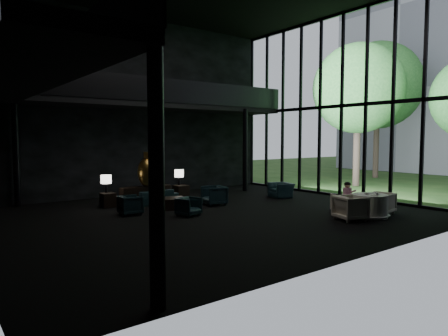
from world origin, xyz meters
TOP-DOWN VIEW (x-y plane):
  - floor at (0.00, 0.00)m, footprint 14.00×12.00m
  - wall_back at (0.00, 6.00)m, footprint 14.00×0.04m
  - wall_front at (0.00, -6.00)m, footprint 14.00×0.04m
  - curtain_wall at (6.95, 0.00)m, footprint 0.20×12.00m
  - mezzanine_left at (-6.00, 0.00)m, footprint 2.00×12.00m
  - mezzanine_back at (1.00, 5.00)m, footprint 12.00×2.00m
  - railing_left at (-5.00, 0.00)m, footprint 0.06×12.00m
  - railing_back at (1.00, 4.00)m, footprint 12.00×0.06m
  - column_sw at (-5.00, -5.70)m, footprint 0.24×0.24m
  - column_nw at (-5.00, 5.70)m, footprint 0.24×0.24m
  - column_ne at (4.80, 4.00)m, footprint 0.24×0.24m
  - tree_near at (11.00, 2.00)m, footprint 4.80×4.80m
  - tree_far at (16.00, 4.00)m, footprint 5.60×5.60m
  - console at (-0.72, 3.59)m, footprint 2.08×0.47m
  - bronze_urn at (-0.72, 3.47)m, footprint 0.74×0.74m
  - side_table_left at (-2.32, 3.51)m, footprint 0.49×0.49m
  - table_lamp_left at (-2.32, 3.66)m, footprint 0.40×0.40m
  - side_table_right at (0.88, 3.55)m, footprint 0.54×0.54m
  - table_lamp_right at (0.88, 3.69)m, footprint 0.39×0.39m
  - sofa at (-0.62, 3.13)m, footprint 1.78×0.65m
  - lounge_armchair_west at (-2.25, 1.60)m, footprint 0.65×0.69m
  - lounge_armchair_east at (1.16, 1.50)m, footprint 0.90×0.94m
  - lounge_armchair_south at (-0.78, 0.24)m, footprint 0.72×0.69m
  - window_armchair at (4.68, 1.39)m, footprint 0.77×1.00m
  - coffee_table at (-0.49, 1.79)m, footprint 1.08×1.08m
  - dining_table at (3.87, -3.50)m, footprint 1.29×1.29m
  - dining_chair_north at (3.82, -2.55)m, footprint 0.88×0.86m
  - dining_chair_east at (4.70, -3.38)m, footprint 0.87×0.92m
  - dining_chair_west at (2.94, -3.43)m, footprint 1.10×1.14m
  - child at (3.92, -2.58)m, footprint 0.30×0.30m
  - plate_a at (3.76, -3.72)m, footprint 0.32×0.32m
  - plate_b at (4.15, -3.28)m, footprint 0.25×0.25m
  - saucer at (4.13, -3.62)m, footprint 0.19×0.19m
  - coffee_cup at (4.16, -3.54)m, footprint 0.09×0.09m
  - cereal_bowl at (3.78, -3.43)m, footprint 0.16×0.16m
  - cream_pot at (3.92, -3.73)m, footprint 0.07×0.07m

SIDE VIEW (x-z plane):
  - floor at x=0.00m, z-range -0.01..0.01m
  - coffee_table at x=-0.49m, z-range 0.00..0.39m
  - side_table_left at x=-2.32m, z-range 0.00..0.53m
  - side_table_right at x=0.88m, z-range 0.00..0.60m
  - lounge_armchair_south at x=-0.78m, z-range 0.00..0.60m
  - dining_table at x=3.87m, z-range -0.05..0.70m
  - console at x=-0.72m, z-range 0.00..0.66m
  - lounge_armchair_west at x=-2.25m, z-range 0.00..0.67m
  - sofa at x=-0.62m, z-range 0.00..0.68m
  - dining_chair_north at x=3.82m, z-range 0.00..0.70m
  - window_armchair at x=4.68m, z-range 0.00..0.77m
  - dining_chair_east at x=4.70m, z-range 0.00..0.84m
  - lounge_armchair_east at x=1.16m, z-range 0.00..0.86m
  - dining_chair_west at x=2.94m, z-range 0.00..0.96m
  - saucer at x=4.13m, z-range 0.75..0.76m
  - plate_a at x=3.76m, z-range 0.75..0.77m
  - plate_b at x=4.15m, z-range 0.75..0.77m
  - child at x=3.92m, z-range 0.45..1.08m
  - coffee_cup at x=4.16m, z-range 0.76..0.82m
  - cream_pot at x=3.92m, z-range 0.75..0.83m
  - cereal_bowl at x=3.78m, z-range 0.75..0.83m
  - table_lamp_left at x=-2.32m, z-range 0.68..1.34m
  - table_lamp_right at x=0.88m, z-range 0.74..1.39m
  - bronze_urn at x=-0.72m, z-range 0.56..1.94m
  - column_sw at x=-5.00m, z-range 0.00..4.00m
  - column_nw at x=-5.00m, z-range 0.00..4.00m
  - column_ne at x=4.80m, z-range 0.00..4.00m
  - wall_back at x=0.00m, z-range 0.00..8.00m
  - wall_front at x=0.00m, z-range 0.00..8.00m
  - curtain_wall at x=6.95m, z-range 0.00..8.00m
  - mezzanine_left at x=-6.00m, z-range 3.88..4.12m
  - mezzanine_back at x=1.00m, z-range 3.88..4.12m
  - railing_left at x=-5.00m, z-range 4.10..5.10m
  - railing_back at x=1.00m, z-range 4.10..5.10m
  - tree_near at x=11.00m, z-range 1.41..9.06m
  - tree_far at x=16.00m, z-range 1.59..10.39m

